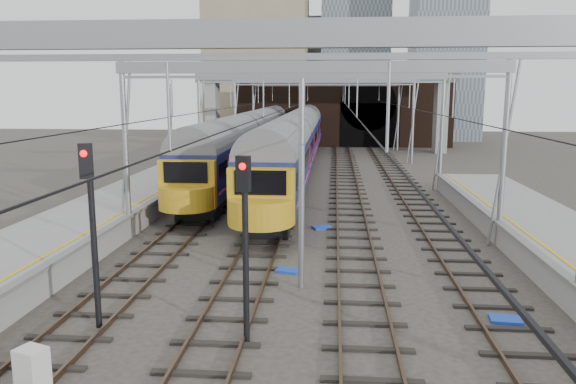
# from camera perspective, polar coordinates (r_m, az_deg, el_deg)

# --- Properties ---
(ground) EXTENTS (160.00, 160.00, 0.00)m
(ground) POSITION_cam_1_polar(r_m,az_deg,el_deg) (17.53, 0.95, -11.89)
(ground) COLOR #38332D
(ground) RESTS_ON ground
(platform_left) EXTENTS (4.32, 55.00, 1.12)m
(platform_left) POSITION_cam_1_polar(r_m,az_deg,el_deg) (22.64, -25.41, -6.28)
(platform_left) COLOR gray
(platform_left) RESTS_ON ground
(tracks) EXTENTS (14.40, 80.00, 0.22)m
(tracks) POSITION_cam_1_polar(r_m,az_deg,el_deg) (31.92, 2.71, -1.70)
(tracks) COLOR #4C3828
(tracks) RESTS_ON ground
(overhead_line) EXTENTS (16.80, 80.00, 8.00)m
(overhead_line) POSITION_cam_1_polar(r_m,az_deg,el_deg) (37.71, 3.15, 10.15)
(overhead_line) COLOR gray
(overhead_line) RESTS_ON ground
(retaining_wall) EXTENTS (28.00, 2.75, 9.00)m
(retaining_wall) POSITION_cam_1_polar(r_m,az_deg,el_deg) (68.18, 5.04, 8.26)
(retaining_wall) COLOR black
(retaining_wall) RESTS_ON ground
(overbridge) EXTENTS (28.00, 3.00, 9.25)m
(overbridge) POSITION_cam_1_polar(r_m,az_deg,el_deg) (62.23, 3.79, 10.80)
(overbridge) COLOR gray
(overbridge) RESTS_ON ground
(city_skyline) EXTENTS (37.50, 27.50, 60.00)m
(city_skyline) POSITION_cam_1_polar(r_m,az_deg,el_deg) (87.34, 6.03, 17.05)
(city_skyline) COLOR tan
(city_skyline) RESTS_ON ground
(train_main) EXTENTS (2.96, 68.45, 5.04)m
(train_main) POSITION_cam_1_polar(r_m,az_deg,el_deg) (57.43, 1.65, 6.20)
(train_main) COLOR black
(train_main) RESTS_ON ground
(train_second) EXTENTS (2.88, 49.90, 4.92)m
(train_second) POSITION_cam_1_polar(r_m,az_deg,el_deg) (51.62, -3.19, 5.68)
(train_second) COLOR black
(train_second) RESTS_ON ground
(signal_near_left) EXTENTS (0.41, 0.48, 5.24)m
(signal_near_left) POSITION_cam_1_polar(r_m,az_deg,el_deg) (16.22, -19.36, -2.21)
(signal_near_left) COLOR black
(signal_near_left) RESTS_ON ground
(signal_near_centre) EXTENTS (0.39, 0.47, 5.01)m
(signal_near_centre) POSITION_cam_1_polar(r_m,az_deg,el_deg) (14.47, -4.41, -3.61)
(signal_near_centre) COLOR black
(signal_near_centre) RESTS_ON ground
(relay_cabinet) EXTENTS (0.74, 0.68, 1.20)m
(relay_cabinet) POSITION_cam_1_polar(r_m,az_deg,el_deg) (13.79, -24.52, -16.54)
(relay_cabinet) COLOR silver
(relay_cabinet) RESTS_ON ground
(equip_cover_a) EXTENTS (0.96, 0.79, 0.10)m
(equip_cover_a) POSITION_cam_1_polar(r_m,az_deg,el_deg) (20.99, -0.00, -7.97)
(equip_cover_a) COLOR blue
(equip_cover_a) RESTS_ON ground
(equip_cover_b) EXTENTS (1.07, 0.92, 0.11)m
(equip_cover_b) POSITION_cam_1_polar(r_m,az_deg,el_deg) (27.42, 3.50, -3.62)
(equip_cover_b) COLOR blue
(equip_cover_b) RESTS_ON ground
(equip_cover_c) EXTENTS (0.94, 0.71, 0.10)m
(equip_cover_c) POSITION_cam_1_polar(r_m,az_deg,el_deg) (17.87, 21.21, -11.99)
(equip_cover_c) COLOR blue
(equip_cover_c) RESTS_ON ground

